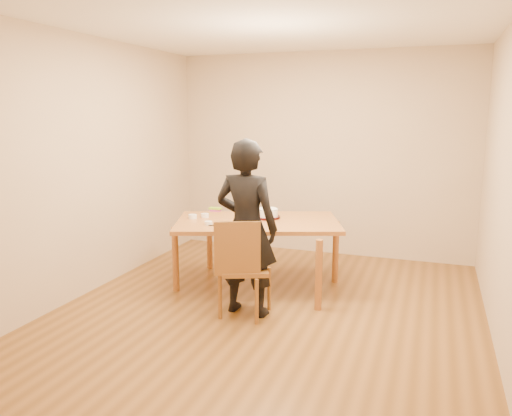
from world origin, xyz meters
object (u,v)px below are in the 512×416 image
(dining_table, at_px, (258,222))
(cake_plate, at_px, (267,217))
(person, at_px, (247,228))
(dining_chair, at_px, (245,269))
(cake, at_px, (267,213))

(dining_table, height_order, cake_plate, cake_plate)
(dining_table, distance_m, person, 0.75)
(cake_plate, xyz_separation_m, person, (0.09, -0.89, 0.08))
(dining_chair, relative_size, cake_plate, 1.47)
(dining_table, relative_size, cake_plate, 6.04)
(cake_plate, relative_size, person, 0.17)
(dining_table, bearing_deg, cake_plate, 51.06)
(cake, relative_size, person, 0.14)
(dining_chair, bearing_deg, cake, 73.22)
(dining_table, distance_m, cake, 0.19)
(dining_chair, distance_m, cake_plate, 0.99)
(cake_plate, distance_m, cake, 0.05)
(person, bearing_deg, cake, -80.63)
(cake_plate, bearing_deg, dining_table, -109.20)
(dining_table, distance_m, cake_plate, 0.18)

